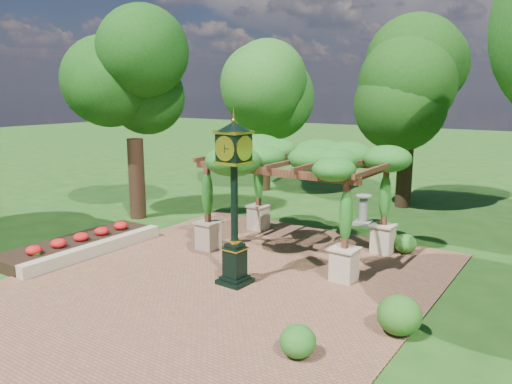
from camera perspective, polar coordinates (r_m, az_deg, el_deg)
The scene contains 13 objects.
ground at distance 12.77m, azimuth -6.46°, elevation -11.61°, with size 120.00×120.00×0.00m, color #1E4714.
brick_plaza at distance 13.47m, azimuth -3.65°, elevation -10.19°, with size 10.00×12.00×0.04m, color brown.
border_wall at distance 16.20m, azimuth -17.82°, elevation -6.28°, with size 0.35×5.00×0.40m, color #C6B793.
flower_bed at distance 16.90m, azimuth -19.71°, elevation -5.74°, with size 1.50×5.00×0.36m, color red.
pedestal_clock at distance 12.60m, azimuth -2.52°, elevation 0.42°, with size 0.89×0.89×4.30m.
pergola at distance 15.27m, azimuth 4.57°, elevation 3.28°, with size 5.48×3.47×3.43m.
sundial at distance 19.34m, azimuth 12.16°, elevation -2.20°, with size 0.69×0.69×1.13m.
shrub_front at distance 9.87m, azimuth 4.80°, elevation -16.63°, with size 0.70×0.70×0.63m, color #235F1B.
shrub_mid at distance 11.01m, azimuth 16.06°, elevation -13.35°, with size 0.92×0.92×0.83m, color #275A19.
shrub_back at distance 16.21m, azimuth 16.70°, elevation -5.67°, with size 0.67×0.67×0.61m, color #29631C.
tree_west_near at distance 19.93m, azimuth -14.02°, elevation 12.85°, with size 3.40×3.40×8.16m.
tree_west_far at distance 25.06m, azimuth 1.00°, elevation 10.45°, with size 3.99×3.99×6.58m.
tree_north at distance 22.24m, azimuth 17.16°, elevation 11.61°, with size 4.41×4.41×7.60m.
Camera 1 is at (7.73, -8.85, 5.01)m, focal length 35.00 mm.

